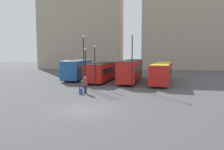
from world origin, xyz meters
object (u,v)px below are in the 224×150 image
object	(u,v)px
lamp_post_0	(85,65)
trash_bin	(83,84)
traveler	(85,83)
lamp_post_1	(132,58)
suitcase	(81,91)
lamp_post_2	(84,57)
bus_1	(103,71)
bus_2	(131,70)
lamp_post_3	(95,62)
bus_0	(78,69)
bus_3	(162,72)

from	to	relation	value
lamp_post_0	trash_bin	bearing A→B (deg)	118.98
traveler	lamp_post_1	distance (m)	6.57
suitcase	lamp_post_2	bearing A→B (deg)	34.81
bus_1	bus_2	world-z (taller)	bus_2
suitcase	lamp_post_3	bearing A→B (deg)	19.36
bus_0	traveler	bearing A→B (deg)	-160.43
suitcase	lamp_post_1	size ratio (longest dim) A/B	0.13
traveler	lamp_post_2	distance (m)	5.82
bus_2	trash_bin	world-z (taller)	bus_2
lamp_post_3	lamp_post_0	bearing A→B (deg)	-105.97
lamp_post_2	bus_0	bearing A→B (deg)	113.47
suitcase	lamp_post_3	size ratio (longest dim) A/B	0.16
bus_0	trash_bin	size ratio (longest dim) A/B	11.68
lamp_post_1	bus_0	bearing A→B (deg)	137.57
traveler	lamp_post_1	size ratio (longest dim) A/B	0.28
bus_2	traveler	size ratio (longest dim) A/B	6.46
suitcase	lamp_post_0	world-z (taller)	lamp_post_0
bus_0	lamp_post_3	distance (m)	8.96
bus_3	lamp_post_3	bearing A→B (deg)	128.91
lamp_post_3	trash_bin	xyz separation A→B (m)	(-1.41, -0.74, -2.71)
traveler	suitcase	xyz separation A→B (m)	(-0.40, -0.33, -0.80)
bus_2	lamp_post_0	world-z (taller)	lamp_post_0
bus_2	traveler	distance (m)	11.68
suitcase	bus_0	bearing A→B (deg)	41.31
bus_3	bus_0	bearing A→B (deg)	88.76
bus_1	bus_3	distance (m)	8.91
bus_3	bus_1	bearing A→B (deg)	96.72
lamp_post_0	trash_bin	size ratio (longest dim) A/B	5.76
traveler	lamp_post_2	world-z (taller)	lamp_post_2
bus_3	trash_bin	world-z (taller)	bus_3
bus_0	bus_3	world-z (taller)	bus_0
bus_3	suitcase	size ratio (longest dim) A/B	14.94
bus_0	lamp_post_2	distance (m)	8.54
traveler	lamp_post_0	xyz separation A→B (m)	(-0.77, 2.85, 1.83)
bus_0	bus_2	xyz separation A→B (m)	(8.95, -1.57, 0.05)
lamp_post_2	traveler	bearing A→B (deg)	-72.06
lamp_post_0	traveler	bearing A→B (deg)	-74.85
bus_1	lamp_post_1	bearing A→B (deg)	-138.37
traveler	trash_bin	distance (m)	4.61
lamp_post_1	suitcase	bearing A→B (deg)	-141.57
traveler	lamp_post_1	xyz separation A→B (m)	(4.71, 3.73, 2.67)
bus_0	lamp_post_1	xyz separation A→B (m)	(9.59, -8.77, 2.06)
lamp_post_3	bus_0	bearing A→B (deg)	122.36
bus_3	traveler	size ratio (longest dim) A/B	6.90
lamp_post_0	lamp_post_3	size ratio (longest dim) A/B	0.93
bus_2	lamp_post_2	size ratio (longest dim) A/B	1.82
lamp_post_1	trash_bin	size ratio (longest dim) A/B	7.65
bus_1	lamp_post_1	size ratio (longest dim) A/B	1.56
lamp_post_2	lamp_post_0	bearing A→B (deg)	-68.32
bus_3	suitcase	bearing A→B (deg)	147.37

